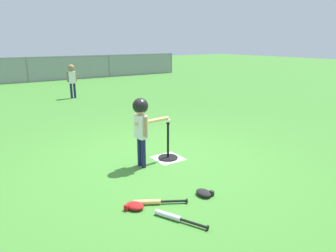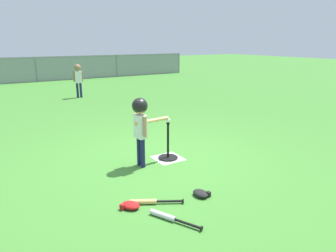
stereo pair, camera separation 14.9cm
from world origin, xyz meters
name	(u,v)px [view 1 (the left image)]	position (x,y,z in m)	size (l,w,h in m)	color
ground_plane	(161,161)	(0.00, 0.00, 0.00)	(60.00, 60.00, 0.00)	#3D7A2D
home_plate	(168,158)	(0.15, 0.03, 0.00)	(0.44, 0.44, 0.01)	white
batting_tee	(168,153)	(0.15, 0.03, 0.09)	(0.32, 0.32, 0.61)	black
baseball_on_tee	(168,120)	(0.15, 0.03, 0.64)	(0.07, 0.07, 0.07)	white
batter_child	(141,119)	(-0.35, -0.01, 0.75)	(0.63, 0.30, 1.06)	#191E4C
fielder_deep_center	(72,77)	(0.52, 6.31, 0.72)	(0.33, 0.22, 1.11)	#191E4C
spare_bat_silver	(173,217)	(-0.77, -1.46, 0.03)	(0.33, 0.58, 0.06)	silver
spare_bat_wood	(153,202)	(-0.79, -1.07, 0.03)	(0.58, 0.36, 0.06)	#DBB266
glove_by_plate	(134,206)	(-1.02, -1.03, 0.04)	(0.25, 0.27, 0.07)	#B21919
glove_near_bats	(204,193)	(-0.16, -1.24, 0.04)	(0.18, 0.22, 0.07)	black
outfield_fence	(27,69)	(0.00, 11.43, 0.62)	(16.06, 0.06, 1.15)	slate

